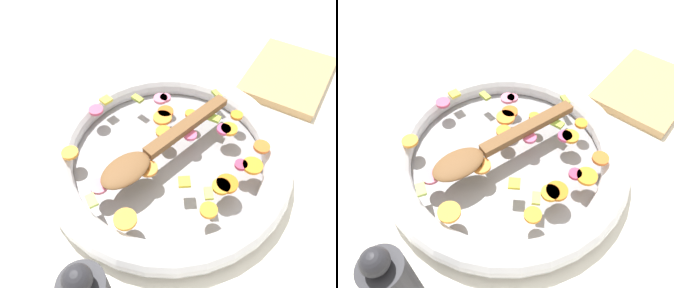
# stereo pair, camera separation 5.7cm
# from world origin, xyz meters

# --- Properties ---
(ground_plane) EXTENTS (4.00, 4.00, 0.00)m
(ground_plane) POSITION_xyz_m (0.00, 0.00, 0.00)
(ground_plane) COLOR silver
(skillet) EXTENTS (0.44, 0.44, 0.05)m
(skillet) POSITION_xyz_m (0.00, 0.00, 0.02)
(skillet) COLOR gray
(skillet) RESTS_ON ground_plane
(chopped_vegetables) EXTENTS (0.35, 0.34, 0.01)m
(chopped_vegetables) POSITION_xyz_m (0.00, -0.02, 0.05)
(chopped_vegetables) COLOR orange
(chopped_vegetables) RESTS_ON skillet
(wooden_spoon) EXTENTS (0.28, 0.11, 0.01)m
(wooden_spoon) POSITION_xyz_m (-0.03, 0.01, 0.06)
(wooden_spoon) COLOR brown
(wooden_spoon) RESTS_ON chopped_vegetables
(cutting_board) EXTENTS (0.23, 0.17, 0.02)m
(cutting_board) POSITION_xyz_m (0.35, -0.12, 0.01)
(cutting_board) COLOR tan
(cutting_board) RESTS_ON ground_plane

